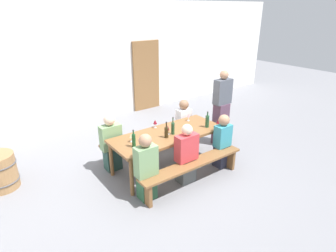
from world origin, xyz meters
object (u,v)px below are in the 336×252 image
(wine_glass_1, at_px, (155,122))
(seated_guest_far_0, at_px, (111,144))
(wine_bottle_3, at_px, (173,128))
(seated_guest_near_2, at_px, (222,142))
(wine_bottle_0, at_px, (207,121))
(wine_glass_2, at_px, (188,116))
(wooden_door, at_px, (146,76))
(wine_glass_4, at_px, (131,136))
(bench_far, at_px, (148,138))
(seated_guest_near_1, at_px, (186,155))
(standing_host, at_px, (221,110))
(wine_bottle_2, at_px, (134,140))
(wine_glass_0, at_px, (168,128))
(wine_bottle_1, at_px, (166,132))
(bench_near, at_px, (193,167))
(wine_glass_3, at_px, (218,122))
(tasting_table, at_px, (168,136))
(seated_guest_near_0, at_px, (146,168))
(seated_guest_far_1, at_px, (184,123))

(wine_glass_1, distance_m, seated_guest_far_0, 0.96)
(wine_bottle_3, xyz_separation_m, seated_guest_near_2, (0.84, -0.51, -0.33))
(wine_bottle_0, height_order, wine_glass_2, wine_bottle_0)
(wooden_door, distance_m, seated_guest_far_0, 3.73)
(wooden_door, distance_m, wine_bottle_3, 3.73)
(wine_glass_4, bearing_deg, bench_far, 41.40)
(wine_bottle_3, relative_size, wine_glass_4, 2.07)
(wine_glass_1, bearing_deg, seated_guest_near_1, -89.11)
(wine_glass_1, bearing_deg, standing_host, -6.83)
(wine_glass_2, relative_size, standing_host, 0.09)
(wine_glass_4, relative_size, seated_guest_near_2, 0.15)
(wine_bottle_2, height_order, standing_host, standing_host)
(wine_bottle_2, distance_m, wine_glass_0, 0.79)
(wine_bottle_1, bearing_deg, bench_near, -77.08)
(wine_bottle_1, bearing_deg, wine_bottle_0, -4.99)
(wooden_door, bearing_deg, wine_glass_3, -99.79)
(wine_glass_2, relative_size, seated_guest_far_0, 0.14)
(tasting_table, xyz_separation_m, wine_bottle_3, (0.05, -0.09, 0.20))
(wine_bottle_2, height_order, wine_glass_0, wine_bottle_2)
(seated_guest_near_2, bearing_deg, wine_bottle_0, 11.23)
(seated_guest_near_1, distance_m, seated_guest_near_2, 0.92)
(wine_bottle_1, distance_m, wine_bottle_3, 0.20)
(wooden_door, relative_size, bench_near, 0.98)
(wine_bottle_0, distance_m, seated_guest_near_0, 1.76)
(wine_bottle_1, distance_m, wine_glass_4, 0.65)
(wooden_door, xyz_separation_m, seated_guest_near_2, (-0.71, -3.90, -0.51))
(wine_glass_4, height_order, seated_guest_near_2, seated_guest_near_2)
(tasting_table, distance_m, wine_glass_3, 1.05)
(wine_bottle_3, relative_size, seated_guest_far_1, 0.31)
(wine_glass_2, xyz_separation_m, wine_glass_4, (-1.49, -0.18, 0.01))
(tasting_table, height_order, seated_guest_near_0, seated_guest_near_0)
(wooden_door, bearing_deg, tasting_table, -115.84)
(standing_host, bearing_deg, wine_glass_1, -6.83)
(tasting_table, height_order, seated_guest_far_1, seated_guest_far_1)
(bench_far, xyz_separation_m, seated_guest_near_1, (-0.03, -1.35, 0.18))
(tasting_table, relative_size, wine_glass_3, 13.42)
(tasting_table, height_order, wine_bottle_0, wine_bottle_0)
(wine_glass_2, distance_m, seated_guest_far_0, 1.72)
(wine_bottle_3, xyz_separation_m, wine_glass_0, (-0.08, 0.05, 0.00))
(wooden_door, height_order, seated_guest_far_0, wooden_door)
(bench_near, relative_size, wine_bottle_0, 6.47)
(seated_guest_near_0, height_order, seated_guest_far_0, seated_guest_near_0)
(wooden_door, distance_m, seated_guest_far_1, 2.85)
(bench_far, distance_m, wine_bottle_1, 1.03)
(wine_glass_3, bearing_deg, seated_guest_near_2, -108.40)
(wine_bottle_2, xyz_separation_m, wine_glass_1, (0.77, 0.49, -0.01))
(seated_guest_near_1, bearing_deg, wine_glass_2, -41.51)
(tasting_table, relative_size, wine_bottle_3, 6.56)
(bench_far, bearing_deg, standing_host, -19.37)
(wine_glass_0, height_order, wine_glass_1, wine_glass_0)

